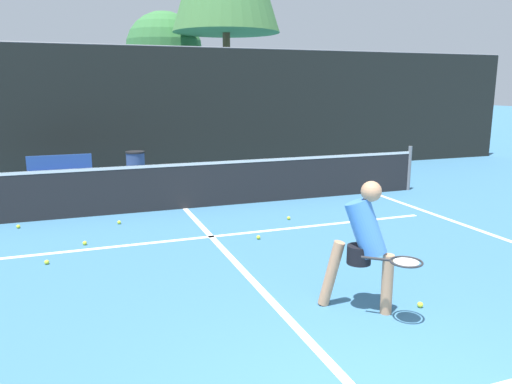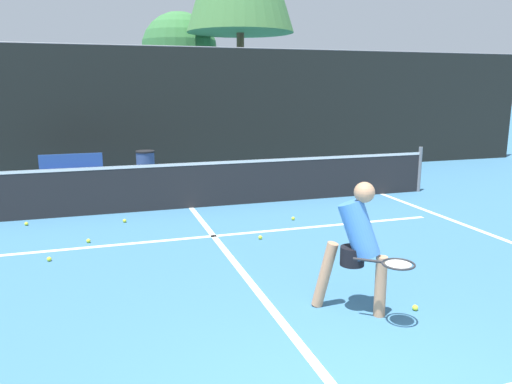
{
  "view_description": "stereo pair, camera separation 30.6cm",
  "coord_description": "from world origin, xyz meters",
  "px_view_note": "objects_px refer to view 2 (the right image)",
  "views": [
    {
      "loc": [
        -2.05,
        -2.42,
        2.48
      ],
      "look_at": [
        0.41,
        4.31,
        0.95
      ],
      "focal_mm": 35.0,
      "sensor_mm": 36.0,
      "label": 1
    },
    {
      "loc": [
        -1.76,
        -2.52,
        2.48
      ],
      "look_at": [
        0.41,
        4.31,
        0.95
      ],
      "focal_mm": 35.0,
      "sensor_mm": 36.0,
      "label": 2
    }
  ],
  "objects_px": {
    "courtside_bench": "(72,171)",
    "trash_bin": "(146,168)",
    "player_practicing": "(358,242)",
    "parked_car": "(38,142)"
  },
  "relations": [
    {
      "from": "courtside_bench",
      "to": "player_practicing",
      "type": "bearing_deg",
      "value": -68.51
    },
    {
      "from": "trash_bin",
      "to": "parked_car",
      "type": "relative_size",
      "value": 0.21
    },
    {
      "from": "trash_bin",
      "to": "courtside_bench",
      "type": "bearing_deg",
      "value": 176.64
    },
    {
      "from": "courtside_bench",
      "to": "parked_car",
      "type": "height_order",
      "value": "parked_car"
    },
    {
      "from": "parked_car",
      "to": "player_practicing",
      "type": "bearing_deg",
      "value": -71.47
    },
    {
      "from": "player_practicing",
      "to": "trash_bin",
      "type": "xyz_separation_m",
      "value": [
        -1.52,
        8.04,
        -0.37
      ]
    },
    {
      "from": "player_practicing",
      "to": "trash_bin",
      "type": "height_order",
      "value": "player_practicing"
    },
    {
      "from": "player_practicing",
      "to": "courtside_bench",
      "type": "distance_m",
      "value": 8.79
    },
    {
      "from": "player_practicing",
      "to": "trash_bin",
      "type": "distance_m",
      "value": 8.19
    },
    {
      "from": "courtside_bench",
      "to": "trash_bin",
      "type": "xyz_separation_m",
      "value": [
        1.76,
        -0.1,
        -0.01
      ]
    }
  ]
}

